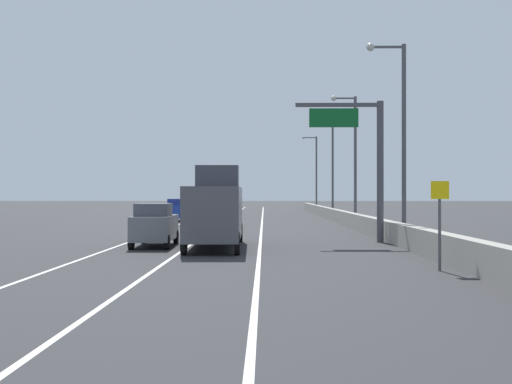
# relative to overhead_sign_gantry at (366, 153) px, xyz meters

# --- Properties ---
(ground_plane) EXTENTS (320.00, 320.00, 0.00)m
(ground_plane) POSITION_rel_overhead_sign_gantry_xyz_m (-7.13, 33.97, -4.73)
(ground_plane) COLOR #2D2D30
(lane_stripe_left) EXTENTS (0.16, 130.00, 0.00)m
(lane_stripe_left) POSITION_rel_overhead_sign_gantry_xyz_m (-12.63, 24.97, -4.73)
(lane_stripe_left) COLOR silver
(lane_stripe_left) RESTS_ON ground_plane
(lane_stripe_center) EXTENTS (0.16, 130.00, 0.00)m
(lane_stripe_center) POSITION_rel_overhead_sign_gantry_xyz_m (-9.13, 24.97, -4.73)
(lane_stripe_center) COLOR silver
(lane_stripe_center) RESTS_ON ground_plane
(lane_stripe_right) EXTENTS (0.16, 130.00, 0.00)m
(lane_stripe_right) POSITION_rel_overhead_sign_gantry_xyz_m (-5.63, 24.97, -4.73)
(lane_stripe_right) COLOR silver
(lane_stripe_right) RESTS_ON ground_plane
(jersey_barrier_right) EXTENTS (0.60, 120.00, 1.10)m
(jersey_barrier_right) POSITION_rel_overhead_sign_gantry_xyz_m (1.34, 9.97, -4.18)
(jersey_barrier_right) COLOR #9E998E
(jersey_barrier_right) RESTS_ON ground_plane
(overhead_sign_gantry) EXTENTS (4.68, 0.36, 7.50)m
(overhead_sign_gantry) POSITION_rel_overhead_sign_gantry_xyz_m (0.00, 0.00, 0.00)
(overhead_sign_gantry) COLOR #47474C
(overhead_sign_gantry) RESTS_ON ground_plane
(speed_advisory_sign) EXTENTS (0.60, 0.11, 3.00)m
(speed_advisory_sign) POSITION_rel_overhead_sign_gantry_xyz_m (0.44, -12.56, -2.96)
(speed_advisory_sign) COLOR #4C4C51
(speed_advisory_sign) RESTS_ON ground_plane
(lamp_post_right_second) EXTENTS (2.14, 0.44, 10.71)m
(lamp_post_right_second) POSITION_rel_overhead_sign_gantry_xyz_m (1.87, 0.55, 1.39)
(lamp_post_right_second) COLOR #4C4C51
(lamp_post_right_second) RESTS_ON ground_plane
(lamp_post_right_third) EXTENTS (2.14, 0.44, 10.71)m
(lamp_post_right_third) POSITION_rel_overhead_sign_gantry_xyz_m (1.89, 19.02, 1.39)
(lamp_post_right_third) COLOR #4C4C51
(lamp_post_right_third) RESTS_ON ground_plane
(lamp_post_right_fourth) EXTENTS (2.14, 0.44, 10.71)m
(lamp_post_right_fourth) POSITION_rel_overhead_sign_gantry_xyz_m (1.99, 37.48, 1.39)
(lamp_post_right_fourth) COLOR #4C4C51
(lamp_post_right_fourth) RESTS_ON ground_plane
(lamp_post_right_fifth) EXTENTS (2.14, 0.44, 10.71)m
(lamp_post_right_fifth) POSITION_rel_overhead_sign_gantry_xyz_m (1.67, 55.95, 1.39)
(lamp_post_right_fifth) COLOR #4C4C51
(lamp_post_right_fifth) RESTS_ON ground_plane
(car_green_0) EXTENTS (1.92, 4.12, 1.87)m
(car_green_0) POSITION_rel_overhead_sign_gantry_xyz_m (-13.44, 39.23, -3.79)
(car_green_0) COLOR #196033
(car_green_0) RESTS_ON ground_plane
(car_gray_1) EXTENTS (1.98, 4.58, 2.11)m
(car_gray_1) POSITION_rel_overhead_sign_gantry_xyz_m (-10.76, -2.86, -3.68)
(car_gray_1) COLOR slate
(car_gray_1) RESTS_ON ground_plane
(car_blue_2) EXTENTS (1.93, 4.72, 2.10)m
(car_blue_2) POSITION_rel_overhead_sign_gantry_xyz_m (-13.53, 26.04, -3.68)
(car_blue_2) COLOR #1E389E
(car_blue_2) RESTS_ON ground_plane
(box_truck) EXTENTS (2.61, 8.47, 3.99)m
(box_truck) POSITION_rel_overhead_sign_gantry_xyz_m (-7.74, -3.48, -2.91)
(box_truck) COLOR #4C4C51
(box_truck) RESTS_ON ground_plane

